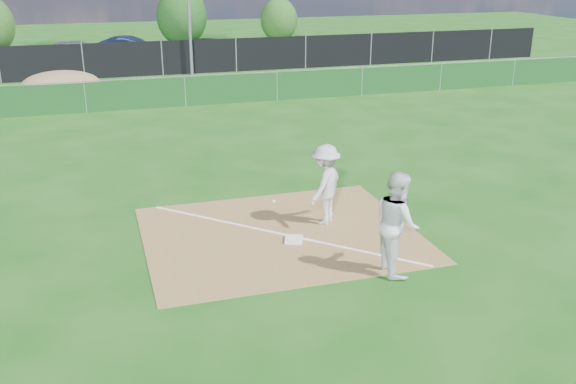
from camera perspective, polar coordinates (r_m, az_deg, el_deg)
The scene contains 15 objects.
ground at distance 22.74m, azimuth -7.17°, elevation 5.01°, with size 90.00×90.00×0.00m, color #164C10.
infield_dirt at distance 14.42m, azimuth -0.70°, elevation -3.77°, with size 6.00×5.00×0.02m, color olive.
foul_line at distance 14.42m, azimuth -0.70°, elevation -3.72°, with size 0.08×7.00×0.01m, color white.
green_fence at distance 27.42m, azimuth -9.13°, elevation 8.77°, with size 44.00×0.05×1.20m, color #0F3915.
dirt_mound at distance 30.64m, azimuth -19.51°, elevation 9.03°, with size 3.38×2.60×1.17m, color olive.
black_fence at distance 35.21m, azimuth -11.13°, elevation 11.60°, with size 46.00×0.04×1.80m, color black.
parking_lot at distance 40.26m, azimuth -11.88°, elevation 11.28°, with size 46.00×9.00×0.01m, color black.
first_base at distance 14.04m, azimuth 0.53°, elevation -4.23°, with size 0.38×0.38×0.08m, color white.
play_at_first at distance 14.73m, azimuth 3.33°, elevation 0.68°, with size 1.94×1.35×1.88m.
runner at distance 12.56m, azimuth 9.68°, elevation -2.72°, with size 1.00×0.78×2.06m, color silver.
car_left at distance 39.01m, azimuth -18.06°, elevation 11.64°, with size 1.85×4.61×1.57m, color #B3B6BB.
car_mid at distance 40.06m, azimuth -13.88°, elevation 12.18°, with size 1.59×4.56×1.50m, color #111833.
car_right at distance 40.01m, azimuth -6.80°, elevation 12.48°, with size 1.88×4.62×1.34m, color black.
tree_mid at distance 46.25m, azimuth -9.43°, elevation 15.13°, with size 3.44×3.44×4.08m.
tree_right at distance 48.24m, azimuth -0.81°, elevation 15.03°, with size 2.69×2.69×3.20m.
Camera 1 is at (-3.72, -11.66, 5.82)m, focal length 40.00 mm.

